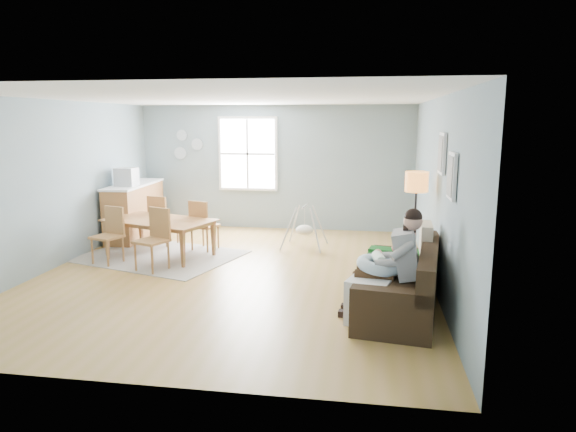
% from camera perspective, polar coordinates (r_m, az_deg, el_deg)
% --- Properties ---
extents(room, '(8.40, 9.40, 3.90)m').
position_cam_1_polar(room, '(7.82, -6.18, 10.87)').
color(room, '#AA833C').
extents(window, '(1.32, 0.08, 1.62)m').
position_cam_1_polar(window, '(11.35, -4.49, 6.90)').
color(window, white).
rests_on(window, room).
extents(pictures, '(0.05, 1.34, 0.74)m').
position_cam_1_polar(pictures, '(6.59, 17.20, 5.55)').
color(pictures, white).
rests_on(pictures, room).
extents(wall_plates, '(0.67, 0.02, 0.66)m').
position_cam_1_polar(wall_plates, '(11.75, -11.23, 7.74)').
color(wall_plates, '#A8BCCA').
rests_on(wall_plates, room).
extents(sofa, '(1.19, 2.19, 0.84)m').
position_cam_1_polar(sofa, '(6.68, 12.77, -7.80)').
color(sofa, black).
rests_on(sofa, room).
extents(green_throw, '(1.10, 0.97, 0.04)m').
position_cam_1_polar(green_throw, '(7.28, 12.66, -4.30)').
color(green_throw, '#145918').
rests_on(green_throw, sofa).
extents(beige_pillow, '(0.17, 0.52, 0.52)m').
position_cam_1_polar(beige_pillow, '(7.06, 15.05, -2.88)').
color(beige_pillow, beige).
rests_on(beige_pillow, sofa).
extents(father, '(0.99, 0.49, 1.37)m').
position_cam_1_polar(father, '(6.28, 11.51, -4.84)').
color(father, '#959597').
rests_on(father, sofa).
extents(nursing_pillow, '(0.66, 0.65, 0.22)m').
position_cam_1_polar(nursing_pillow, '(6.32, 10.05, -5.39)').
color(nursing_pillow, '#CBE6FE').
rests_on(nursing_pillow, father).
extents(infant, '(0.18, 0.38, 0.14)m').
position_cam_1_polar(infant, '(6.33, 10.05, -4.56)').
color(infant, white).
rests_on(infant, nursing_pillow).
extents(toddler, '(0.56, 0.28, 0.87)m').
position_cam_1_polar(toddler, '(6.76, 12.41, -3.85)').
color(toddler, white).
rests_on(toddler, sofa).
extents(floor_lamp, '(0.33, 0.33, 1.64)m').
position_cam_1_polar(floor_lamp, '(7.69, 14.06, 2.69)').
color(floor_lamp, black).
rests_on(floor_lamp, room).
extents(storage_cube, '(0.59, 0.55, 0.54)m').
position_cam_1_polar(storage_cube, '(6.22, 8.90, -9.32)').
color(storage_cube, white).
rests_on(storage_cube, room).
extents(rug, '(3.10, 2.67, 0.01)m').
position_cam_1_polar(rug, '(9.41, -14.09, -4.32)').
color(rug, gray).
rests_on(rug, room).
extents(dining_table, '(2.11, 1.58, 0.66)m').
position_cam_1_polar(dining_table, '(9.33, -14.18, -2.40)').
color(dining_table, olive).
rests_on(dining_table, rug).
extents(chair_sw, '(0.54, 0.54, 0.94)m').
position_cam_1_polar(chair_sw, '(9.13, -19.13, -1.60)').
color(chair_sw, olive).
rests_on(chair_sw, rug).
extents(chair_se, '(0.58, 0.58, 0.99)m').
position_cam_1_polar(chair_se, '(8.50, -14.54, -2.02)').
color(chair_se, olive).
rests_on(chair_se, rug).
extents(chair_nw, '(0.54, 0.54, 0.97)m').
position_cam_1_polar(chair_nw, '(10.07, -13.94, -0.13)').
color(chair_nw, olive).
rests_on(chair_nw, rug).
extents(chair_ne, '(0.54, 0.54, 0.94)m').
position_cam_1_polar(chair_ne, '(9.51, -9.54, -0.70)').
color(chair_ne, olive).
rests_on(chair_ne, rug).
extents(counter, '(0.69, 2.01, 1.11)m').
position_cam_1_polar(counter, '(11.00, -16.64, 0.66)').
color(counter, olive).
rests_on(counter, room).
extents(monitor, '(0.38, 0.36, 0.35)m').
position_cam_1_polar(monitor, '(10.55, -17.54, 4.18)').
color(monitor, '#B3B3B8').
rests_on(monitor, counter).
extents(baby_swing, '(0.85, 0.86, 0.80)m').
position_cam_1_polar(baby_swing, '(9.64, 1.84, -1.47)').
color(baby_swing, '#B3B3B8').
rests_on(baby_swing, room).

